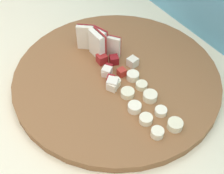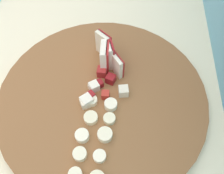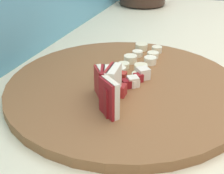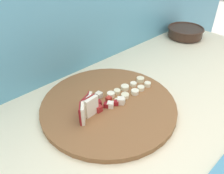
{
  "view_description": "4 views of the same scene",
  "coord_description": "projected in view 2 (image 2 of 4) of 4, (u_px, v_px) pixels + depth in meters",
  "views": [
    {
      "loc": [
        0.28,
        -0.19,
        1.36
      ],
      "look_at": [
        -0.06,
        0.03,
        0.92
      ],
      "focal_mm": 48.46,
      "sensor_mm": 36.0,
      "label": 1
    },
    {
      "loc": [
        0.14,
        0.11,
        1.31
      ],
      "look_at": [
        -0.09,
        0.09,
        0.96
      ],
      "focal_mm": 35.95,
      "sensor_mm": 36.0,
      "label": 2
    },
    {
      "loc": [
        -0.58,
        -0.08,
        1.17
      ],
      "look_at": [
        -0.13,
        0.08,
        0.91
      ],
      "focal_mm": 48.09,
      "sensor_mm": 36.0,
      "label": 3
    },
    {
      "loc": [
        -0.48,
        -0.35,
        1.37
      ],
      "look_at": [
        -0.07,
        0.08,
        0.95
      ],
      "focal_mm": 35.97,
      "sensor_mm": 36.0,
      "label": 4
    }
  ],
  "objects": [
    {
      "name": "apple_wedge_fan",
      "position": [
        108.0,
        54.0,
        0.49
      ],
      "size": [
        0.09,
        0.07,
        0.06
      ],
      "color": "#A32323",
      "rests_on": "cutting_board"
    },
    {
      "name": "apple_dice_pile",
      "position": [
        100.0,
        89.0,
        0.47
      ],
      "size": [
        0.1,
        0.1,
        0.02
      ],
      "color": "maroon",
      "rests_on": "cutting_board"
    },
    {
      "name": "tile_backsplash",
      "position": [
        213.0,
        174.0,
        0.54
      ],
      "size": [
        2.4,
        0.04,
        1.48
      ],
      "primitive_type": "cube",
      "color": "#5BA3C1",
      "rests_on": "ground"
    },
    {
      "name": "cutting_board",
      "position": [
        103.0,
        95.0,
        0.48
      ],
      "size": [
        0.44,
        0.44,
        0.02
      ],
      "primitive_type": "cylinder",
      "color": "brown",
      "rests_on": "tiled_countertop"
    },
    {
      "name": "banana_slice_rows",
      "position": [
        95.0,
        137.0,
        0.41
      ],
      "size": [
        0.17,
        0.07,
        0.02
      ],
      "color": "#F4EAC6",
      "rests_on": "cutting_board"
    }
  ]
}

